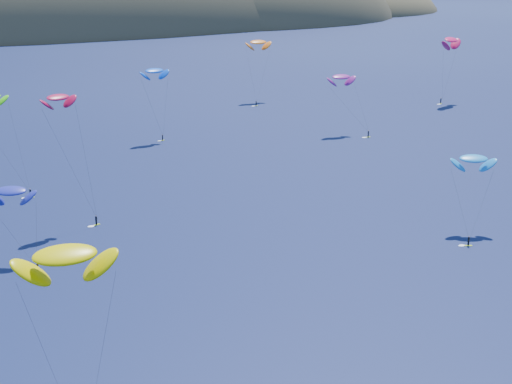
{
  "coord_description": "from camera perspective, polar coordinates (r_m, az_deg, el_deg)",
  "views": [
    {
      "loc": [
        -41.86,
        -33.59,
        50.25
      ],
      "look_at": [
        8.88,
        80.0,
        9.0
      ],
      "focal_mm": 50.0,
      "sensor_mm": 36.0,
      "label": 1
    }
  ],
  "objects": [
    {
      "name": "island",
      "position": [
        604.54,
        -16.58,
        11.82
      ],
      "size": [
        730.0,
        300.0,
        210.0
      ],
      "color": "#3D3526",
      "rests_on": "ground"
    },
    {
      "name": "kitesurfer_2",
      "position": [
        80.33,
        -15.04,
        -4.9
      ],
      "size": [
        11.23,
        12.75,
        22.42
      ],
      "rotation": [
        0.0,
        0.0,
        -0.13
      ],
      "color": "#BCDD18",
      "rests_on": "ground"
    },
    {
      "name": "kitesurfer_4",
      "position": [
        205.48,
        -8.13,
        9.58
      ],
      "size": [
        9.06,
        6.08,
        21.98
      ],
      "rotation": [
        0.0,
        0.0,
        0.18
      ],
      "color": "#BCDD18",
      "rests_on": "ground"
    },
    {
      "name": "kitesurfer_5",
      "position": [
        141.3,
        17.01,
        2.56
      ],
      "size": [
        11.6,
        11.9,
        16.09
      ],
      "rotation": [
        0.0,
        0.0,
        -0.43
      ],
      "color": "#BCDD18",
      "rests_on": "ground"
    },
    {
      "name": "kitesurfer_6",
      "position": [
        213.26,
        6.83,
        9.13
      ],
      "size": [
        9.61,
        11.63,
        19.1
      ],
      "rotation": [
        0.0,
        0.0,
        -0.01
      ],
      "color": "#BCDD18",
      "rests_on": "ground"
    },
    {
      "name": "kitesurfer_8",
      "position": [
        266.65,
        15.35,
        11.67
      ],
      "size": [
        12.92,
        10.21,
        25.47
      ],
      "rotation": [
        0.0,
        0.0,
        0.48
      ],
      "color": "#BCDD18",
      "rests_on": "ground"
    },
    {
      "name": "kitesurfer_9",
      "position": [
        140.82,
        -15.55,
        7.27
      ],
      "size": [
        9.22,
        8.04,
        26.91
      ],
      "rotation": [
        0.0,
        0.0,
        0.37
      ],
      "color": "#BCDD18",
      "rests_on": "ground"
    },
    {
      "name": "kitesurfer_10",
      "position": [
        128.43,
        -19.04,
        0.08
      ],
      "size": [
        9.16,
        12.39,
        14.55
      ],
      "rotation": [
        0.0,
        0.0,
        -0.39
      ],
      "color": "#BCDD18",
      "rests_on": "ground"
    },
    {
      "name": "kitesurfer_11",
      "position": [
        262.73,
        0.18,
        11.9
      ],
      "size": [
        11.6,
        14.09,
        23.52
      ],
      "rotation": [
        0.0,
        0.0,
        0.04
      ],
      "color": "#BCDD18",
      "rests_on": "ground"
    }
  ]
}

